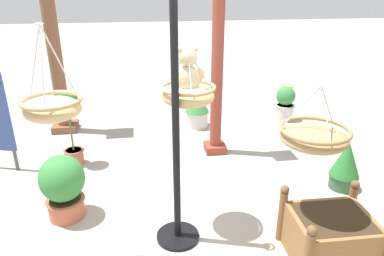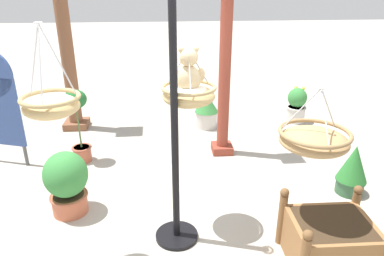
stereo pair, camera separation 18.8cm
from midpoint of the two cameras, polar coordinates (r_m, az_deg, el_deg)
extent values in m
plane|color=#A8A093|center=(4.01, 1.71, -15.75)|extent=(40.00, 40.00, 0.00)
cylinder|color=black|center=(3.23, -1.15, 0.81)|extent=(0.07, 0.07, 2.58)
cylinder|color=black|center=(3.89, -1.00, -16.79)|extent=(0.44, 0.44, 0.04)
ellipsoid|color=tan|center=(3.42, 1.05, 5.10)|extent=(0.51, 0.51, 0.19)
torus|color=tan|center=(3.40, 1.06, 6.49)|extent=(0.53, 0.53, 0.04)
ellipsoid|color=silver|center=(3.42, 1.06, 5.42)|extent=(0.45, 0.45, 0.16)
cylinder|color=#B7B7BC|center=(3.42, 2.69, 9.66)|extent=(0.22, 0.13, 0.36)
cylinder|color=#B7B7BC|center=(3.40, -0.73, 9.61)|extent=(0.22, 0.13, 0.36)
cylinder|color=#B7B7BC|center=(3.24, 1.31, 8.94)|extent=(0.01, 0.24, 0.36)
torus|color=#B7B7BC|center=(3.32, 1.11, 12.41)|extent=(0.06, 0.06, 0.01)
ellipsoid|color=#D1B789|center=(3.39, 1.06, 7.76)|extent=(0.23, 0.20, 0.27)
sphere|color=#D1B789|center=(3.34, 1.08, 11.27)|extent=(0.20, 0.20, 0.18)
ellipsoid|color=beige|center=(3.41, 0.96, 11.27)|extent=(0.09, 0.07, 0.06)
sphere|color=black|center=(3.43, 0.92, 11.40)|extent=(0.02, 0.02, 0.02)
sphere|color=#D1B789|center=(3.32, 0.00, 12.46)|extent=(0.07, 0.07, 0.07)
sphere|color=#D1B789|center=(3.33, 2.18, 12.48)|extent=(0.07, 0.07, 0.07)
ellipsoid|color=#D1B789|center=(3.40, -1.04, 8.40)|extent=(0.07, 0.13, 0.17)
ellipsoid|color=#D1B789|center=(3.42, 3.04, 8.47)|extent=(0.07, 0.13, 0.17)
ellipsoid|color=#D1B789|center=(3.50, -0.16, 6.58)|extent=(0.08, 0.16, 0.08)
ellipsoid|color=#D1B789|center=(3.51, 1.91, 6.63)|extent=(0.08, 0.16, 0.08)
ellipsoid|color=tan|center=(2.99, -19.84, 3.18)|extent=(0.44, 0.44, 0.17)
torus|color=tan|center=(2.96, -20.03, 4.55)|extent=(0.47, 0.47, 0.04)
ellipsoid|color=silver|center=(2.98, -19.89, 3.55)|extent=(0.39, 0.39, 0.14)
cylinder|color=#B7B7BC|center=(2.92, -18.86, 10.21)|extent=(0.19, 0.12, 0.57)
cylinder|color=#B7B7BC|center=(2.97, -22.18, 9.93)|extent=(0.19, 0.12, 0.57)
cylinder|color=#B7B7BC|center=(2.80, -21.29, 9.38)|extent=(0.01, 0.21, 0.57)
torus|color=#B7B7BC|center=(2.85, -21.59, 15.36)|extent=(0.06, 0.06, 0.01)
ellipsoid|color=#A37F51|center=(3.28, 20.42, -1.97)|extent=(0.59, 0.59, 0.17)
torus|color=olive|center=(3.25, 20.60, -0.73)|extent=(0.62, 0.62, 0.04)
cylinder|color=#B7B7BC|center=(3.30, 22.45, 2.98)|extent=(0.25, 0.15, 0.40)
cylinder|color=#B7B7BC|center=(3.19, 18.66, 2.93)|extent=(0.25, 0.15, 0.40)
cylinder|color=#B7B7BC|center=(3.07, 22.14, 1.65)|extent=(0.01, 0.28, 0.40)
torus|color=#B7B7BC|center=(3.13, 21.59, 5.93)|extent=(0.06, 0.06, 0.01)
cylinder|color=brown|center=(6.41, -18.55, 11.70)|extent=(0.23, 0.23, 2.78)
cube|color=brown|center=(6.77, -17.16, 0.61)|extent=(0.41, 0.41, 0.12)
cylinder|color=brown|center=(5.13, 6.38, 10.81)|extent=(0.17, 0.17, 2.89)
cube|color=brown|center=(5.58, 5.77, -3.24)|extent=(0.31, 0.31, 0.12)
cube|color=olive|center=(3.74, 22.52, -16.61)|extent=(0.75, 0.64, 0.46)
cube|color=#382819|center=(3.62, 23.00, -14.12)|extent=(0.66, 0.56, 0.06)
cylinder|color=brown|center=(3.80, 15.53, -13.88)|extent=(0.08, 0.08, 0.56)
cylinder|color=brown|center=(4.08, 25.53, -12.64)|extent=(0.08, 0.08, 0.56)
sphere|color=brown|center=(3.63, 16.05, -9.89)|extent=(0.09, 0.09, 0.09)
sphere|color=brown|center=(3.92, 26.30, -8.87)|extent=(0.09, 0.09, 0.09)
sphere|color=brown|center=(3.16, 19.73, -15.83)|extent=(0.09, 0.09, 0.09)
cylinder|color=beige|center=(6.46, 3.14, 1.41)|extent=(0.38, 0.38, 0.30)
torus|color=#BCB7AE|center=(6.41, 3.17, 2.55)|extent=(0.42, 0.42, 0.03)
cylinder|color=#382819|center=(6.41, 3.17, 2.51)|extent=(0.34, 0.34, 0.03)
cone|color=#38843D|center=(6.35, 3.20, 4.06)|extent=(0.42, 0.42, 0.34)
cylinder|color=beige|center=(6.99, 16.92, 2.11)|extent=(0.34, 0.34, 0.29)
torus|color=#BCB7AE|center=(6.95, 17.04, 3.16)|extent=(0.37, 0.37, 0.03)
cylinder|color=#382819|center=(6.95, 17.04, 3.12)|extent=(0.30, 0.30, 0.03)
ellipsoid|color=#38843D|center=(6.89, 17.22, 4.64)|extent=(0.35, 0.35, 0.36)
sphere|color=#E5DB4C|center=(6.90, 18.11, 6.01)|extent=(0.07, 0.07, 0.07)
sphere|color=#E5DB4C|center=(6.94, 17.01, 6.16)|extent=(0.07, 0.07, 0.07)
cylinder|color=#BC6042|center=(4.39, -17.70, -11.37)|extent=(0.39, 0.39, 0.23)
torus|color=#A9573B|center=(4.33, -17.87, -10.22)|extent=(0.43, 0.43, 0.03)
cylinder|color=#382819|center=(4.33, -17.86, -10.28)|extent=(0.35, 0.35, 0.03)
ellipsoid|color=#38843D|center=(4.19, -18.32, -7.08)|extent=(0.49, 0.49, 0.53)
cylinder|color=#2D5638|center=(4.99, 24.84, -8.39)|extent=(0.33, 0.33, 0.19)
torus|color=#294E32|center=(4.95, 25.00, -7.55)|extent=(0.37, 0.37, 0.03)
cylinder|color=#382819|center=(4.95, 24.99, -7.60)|extent=(0.29, 0.29, 0.03)
cone|color=#28702D|center=(4.84, 25.46, -5.07)|extent=(0.37, 0.37, 0.46)
cylinder|color=#AD563D|center=(5.48, -16.14, -4.00)|extent=(0.26, 0.26, 0.23)
torus|color=#9C4E37|center=(5.43, -16.26, -3.02)|extent=(0.29, 0.29, 0.03)
cylinder|color=#382819|center=(5.43, -16.25, -3.07)|extent=(0.23, 0.23, 0.03)
cylinder|color=#4C6B38|center=(5.31, -16.62, 0.02)|extent=(0.02, 0.02, 0.60)
ellipsoid|color=#1E5B28|center=(5.17, -17.15, 4.39)|extent=(0.31, 0.31, 0.26)
cube|color=#334C8C|center=(5.56, -27.47, 2.25)|extent=(0.62, 0.24, 0.98)
cylinder|color=#4C4C4C|center=(5.62, -24.10, -4.06)|extent=(0.05, 0.05, 0.30)
camera|label=1|loc=(0.09, -88.44, 0.65)|focal=33.43mm
camera|label=2|loc=(0.09, 91.56, -0.65)|focal=33.43mm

